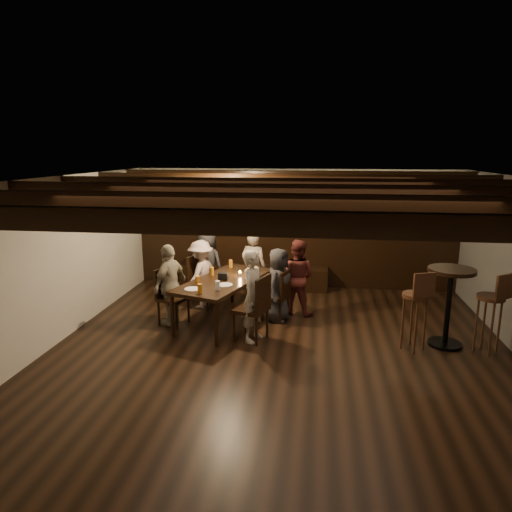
# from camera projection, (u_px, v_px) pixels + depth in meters

# --- Properties ---
(room) EXTENTS (7.00, 7.00, 7.00)m
(room) POSITION_uv_depth(u_px,v_px,m) (274.00, 247.00, 8.14)
(room) COLOR black
(room) RESTS_ON ground
(dining_table) EXTENTS (1.44, 2.12, 0.73)m
(dining_table) POSITION_uv_depth(u_px,v_px,m) (225.00, 283.00, 7.37)
(dining_table) COLOR black
(dining_table) RESTS_ON floor
(chair_left_near) EXTENTS (0.54, 0.54, 0.94)m
(chair_left_near) POSITION_uv_depth(u_px,v_px,m) (203.00, 292.00, 8.16)
(chair_left_near) COLOR black
(chair_left_near) RESTS_ON floor
(chair_left_far) EXTENTS (0.53, 0.53, 0.92)m
(chair_left_far) POSITION_uv_depth(u_px,v_px,m) (173.00, 307.00, 7.38)
(chair_left_far) COLOR black
(chair_left_far) RESTS_ON floor
(chair_right_near) EXTENTS (0.50, 0.50, 0.86)m
(chair_right_near) POSITION_uv_depth(u_px,v_px,m) (276.00, 305.00, 7.55)
(chair_right_near) COLOR black
(chair_right_near) RESTS_ON floor
(chair_right_far) EXTENTS (0.57, 0.57, 0.99)m
(chair_right_far) POSITION_uv_depth(u_px,v_px,m) (252.00, 320.00, 6.75)
(chair_right_far) COLOR black
(chair_right_far) RESTS_ON floor
(person_bench_left) EXTENTS (0.75, 0.61, 1.33)m
(person_bench_left) POSITION_uv_depth(u_px,v_px,m) (207.00, 265.00, 8.55)
(person_bench_left) COLOR #28282B
(person_bench_left) RESTS_ON floor
(person_bench_centre) EXTENTS (0.57, 0.46, 1.35)m
(person_bench_centre) POSITION_uv_depth(u_px,v_px,m) (254.00, 268.00, 8.29)
(person_bench_centre) COLOR gray
(person_bench_centre) RESTS_ON floor
(person_bench_right) EXTENTS (0.76, 0.67, 1.30)m
(person_bench_right) POSITION_uv_depth(u_px,v_px,m) (297.00, 277.00, 7.77)
(person_bench_right) COLOR #59231E
(person_bench_right) RESTS_ON floor
(person_left_near) EXTENTS (0.68, 0.89, 1.22)m
(person_left_near) POSITION_uv_depth(u_px,v_px,m) (201.00, 274.00, 8.10)
(person_left_near) COLOR #BCA59F
(person_left_near) RESTS_ON floor
(person_left_far) EXTENTS (0.55, 0.83, 1.32)m
(person_left_far) POSITION_uv_depth(u_px,v_px,m) (170.00, 285.00, 7.30)
(person_left_far) COLOR gray
(person_left_far) RESTS_ON floor
(person_right_near) EXTENTS (0.56, 0.69, 1.22)m
(person_right_near) POSITION_uv_depth(u_px,v_px,m) (278.00, 285.00, 7.45)
(person_right_near) COLOR #27272A
(person_right_near) RESTS_ON floor
(person_right_far) EXTENTS (0.47, 0.58, 1.37)m
(person_right_far) POSITION_uv_depth(u_px,v_px,m) (254.00, 296.00, 6.65)
(person_right_far) COLOR #A9A28F
(person_right_far) RESTS_ON floor
(pint_a) EXTENTS (0.07, 0.07, 0.14)m
(pint_a) POSITION_uv_depth(u_px,v_px,m) (231.00, 264.00, 8.07)
(pint_a) COLOR #BF7219
(pint_a) RESTS_ON dining_table
(pint_b) EXTENTS (0.07, 0.07, 0.14)m
(pint_b) POSITION_uv_depth(u_px,v_px,m) (256.00, 268.00, 7.80)
(pint_b) COLOR #BF7219
(pint_b) RESTS_ON dining_table
(pint_c) EXTENTS (0.07, 0.07, 0.14)m
(pint_c) POSITION_uv_depth(u_px,v_px,m) (212.00, 271.00, 7.56)
(pint_c) COLOR #BF7219
(pint_c) RESTS_ON dining_table
(pint_d) EXTENTS (0.07, 0.07, 0.14)m
(pint_d) POSITION_uv_depth(u_px,v_px,m) (247.00, 274.00, 7.39)
(pint_d) COLOR silver
(pint_d) RESTS_ON dining_table
(pint_e) EXTENTS (0.07, 0.07, 0.14)m
(pint_e) POSITION_uv_depth(u_px,v_px,m) (198.00, 280.00, 7.04)
(pint_e) COLOR #BF7219
(pint_e) RESTS_ON dining_table
(pint_f) EXTENTS (0.07, 0.07, 0.14)m
(pint_f) POSITION_uv_depth(u_px,v_px,m) (218.00, 285.00, 6.78)
(pint_f) COLOR silver
(pint_f) RESTS_ON dining_table
(pint_g) EXTENTS (0.07, 0.07, 0.14)m
(pint_g) POSITION_uv_depth(u_px,v_px,m) (200.00, 289.00, 6.62)
(pint_g) COLOR #BF7219
(pint_g) RESTS_ON dining_table
(plate_near) EXTENTS (0.24, 0.24, 0.01)m
(plate_near) POSITION_uv_depth(u_px,v_px,m) (192.00, 289.00, 6.81)
(plate_near) COLOR white
(plate_near) RESTS_ON dining_table
(plate_far) EXTENTS (0.24, 0.24, 0.01)m
(plate_far) POSITION_uv_depth(u_px,v_px,m) (225.00, 285.00, 7.02)
(plate_far) COLOR white
(plate_far) RESTS_ON dining_table
(condiment_caddy) EXTENTS (0.15, 0.10, 0.12)m
(condiment_caddy) POSITION_uv_depth(u_px,v_px,m) (223.00, 276.00, 7.30)
(condiment_caddy) COLOR black
(condiment_caddy) RESTS_ON dining_table
(candle) EXTENTS (0.05, 0.05, 0.05)m
(candle) POSITION_uv_depth(u_px,v_px,m) (240.00, 274.00, 7.56)
(candle) COLOR beige
(candle) RESTS_ON dining_table
(high_top_table) EXTENTS (0.65, 0.65, 1.15)m
(high_top_table) POSITION_uv_depth(u_px,v_px,m) (449.00, 296.00, 6.44)
(high_top_table) COLOR black
(high_top_table) RESTS_ON floor
(bar_stool_left) EXTENTS (0.40, 0.42, 1.17)m
(bar_stool_left) POSITION_uv_depth(u_px,v_px,m) (414.00, 320.00, 6.38)
(bar_stool_left) COLOR #391D12
(bar_stool_left) RESTS_ON floor
(bar_stool_right) EXTENTS (0.42, 0.43, 1.17)m
(bar_stool_right) POSITION_uv_depth(u_px,v_px,m) (488.00, 323.00, 6.30)
(bar_stool_right) COLOR #391D12
(bar_stool_right) RESTS_ON floor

